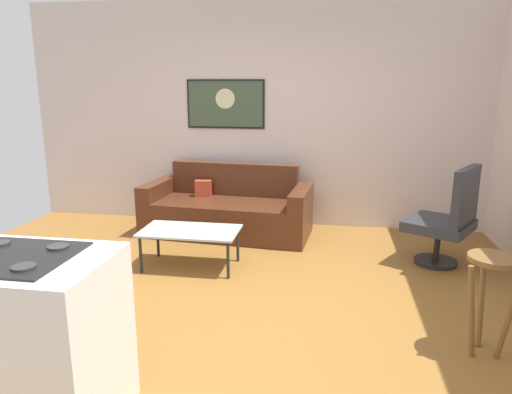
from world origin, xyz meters
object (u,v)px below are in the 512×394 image
at_px(armchair, 448,219).
at_px(wall_painting, 225,104).
at_px(coffee_table, 190,233).
at_px(bar_stool, 491,280).
at_px(couch, 228,211).

xyz_separation_m(armchair, wall_painting, (-2.50, 1.21, 1.04)).
xyz_separation_m(coffee_table, armchair, (2.50, 0.44, 0.14)).
relative_size(armchair, bar_stool, 1.46).
relative_size(couch, bar_stool, 2.94).
distance_m(armchair, wall_painting, 2.97).
xyz_separation_m(couch, wall_painting, (-0.13, 0.51, 1.25)).
bearing_deg(couch, wall_painting, 104.17).
relative_size(bar_stool, wall_painting, 0.70).
bearing_deg(wall_painting, coffee_table, -89.69).
relative_size(couch, wall_painting, 2.05).
relative_size(coffee_table, wall_painting, 0.96).
distance_m(coffee_table, bar_stool, 2.68).
bearing_deg(couch, coffee_table, -95.94).
height_order(coffee_table, wall_painting, wall_painting).
bearing_deg(bar_stool, wall_painting, 130.48).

